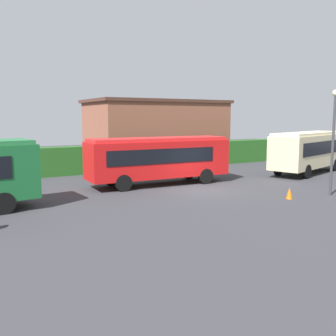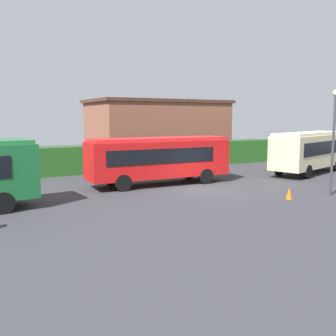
{
  "view_description": "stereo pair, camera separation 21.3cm",
  "coord_description": "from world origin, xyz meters",
  "px_view_note": "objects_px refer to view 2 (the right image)",
  "views": [
    {
      "loc": [
        -12.91,
        -18.69,
        4.32
      ],
      "look_at": [
        -1.38,
        1.7,
        1.22
      ],
      "focal_mm": 41.17,
      "sensor_mm": 36.0,
      "label": 1
    },
    {
      "loc": [
        -12.72,
        -18.8,
        4.32
      ],
      "look_at": [
        -1.38,
        1.7,
        1.22
      ],
      "focal_mm": 41.17,
      "sensor_mm": 36.0,
      "label": 2
    }
  ],
  "objects_px": {
    "traffic_cone": "(289,193)",
    "lamppost": "(334,131)",
    "bus_red": "(159,158)",
    "bus_cream": "(310,150)"
  },
  "relations": [
    {
      "from": "bus_cream",
      "to": "traffic_cone",
      "type": "relative_size",
      "value": 14.86
    },
    {
      "from": "bus_red",
      "to": "bus_cream",
      "type": "distance_m",
      "value": 12.54
    },
    {
      "from": "bus_red",
      "to": "lamppost",
      "type": "bearing_deg",
      "value": -46.69
    },
    {
      "from": "traffic_cone",
      "to": "lamppost",
      "type": "distance_m",
      "value": 4.29
    },
    {
      "from": "bus_red",
      "to": "traffic_cone",
      "type": "bearing_deg",
      "value": -58.9
    },
    {
      "from": "bus_red",
      "to": "traffic_cone",
      "type": "distance_m",
      "value": 8.41
    },
    {
      "from": "bus_red",
      "to": "bus_cream",
      "type": "height_order",
      "value": "bus_cream"
    },
    {
      "from": "traffic_cone",
      "to": "bus_cream",
      "type": "bearing_deg",
      "value": 35.73
    },
    {
      "from": "traffic_cone",
      "to": "lamppost",
      "type": "relative_size",
      "value": 0.1
    },
    {
      "from": "bus_cream",
      "to": "traffic_cone",
      "type": "bearing_deg",
      "value": -161.65
    }
  ]
}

